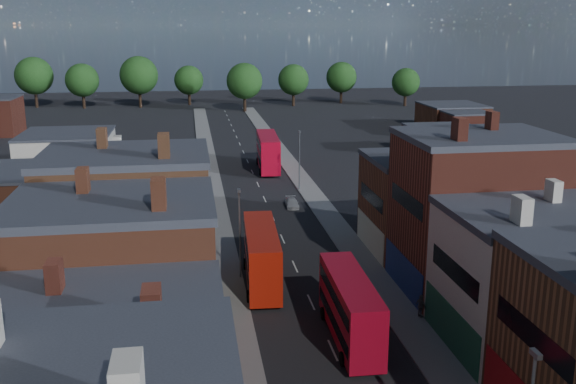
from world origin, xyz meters
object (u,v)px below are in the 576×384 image
object	(u,v)px
bus_0	(262,255)
car_2	(264,238)
car_3	(292,203)
ped_3	(421,306)
bus_1	(350,307)
bus_2	(268,151)

from	to	relation	value
bus_0	car_2	xyz separation A→B (m)	(1.38, 10.23, -2.00)
car_3	ped_3	distance (m)	32.30
bus_1	car_3	distance (m)	34.57
bus_0	ped_3	xyz separation A→B (m)	(11.20, -8.46, -1.64)
car_2	car_3	xyz separation A→B (m)	(5.01, 13.25, -0.13)
bus_2	car_2	size ratio (longest dim) A/B	2.67
bus_1	car_2	size ratio (longest dim) A/B	2.30
bus_2	car_2	xyz separation A→B (m)	(-4.70, -34.67, -2.25)
car_3	bus_0	bearing A→B (deg)	-102.54
car_2	bus_2	bearing A→B (deg)	84.74
bus_1	ped_3	world-z (taller)	bus_1
bus_1	bus_2	bearing A→B (deg)	90.22
bus_0	car_3	xyz separation A→B (m)	(6.40, 23.48, -2.13)
bus_2	ped_3	bearing A→B (deg)	-81.61
bus_0	bus_2	xyz separation A→B (m)	(6.08, 44.89, 0.25)
bus_0	bus_1	distance (m)	12.09
ped_3	car_2	bearing A→B (deg)	8.40
bus_0	car_3	bearing A→B (deg)	77.69
car_2	car_3	world-z (taller)	car_2
bus_2	car_3	distance (m)	21.55
bus_2	car_2	world-z (taller)	bus_2
bus_0	car_3	size ratio (longest dim) A/B	3.17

